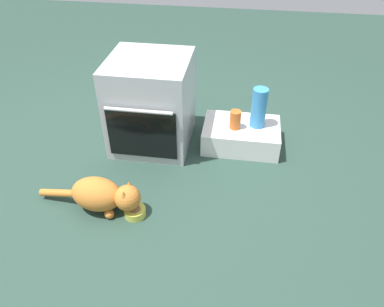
{
  "coord_description": "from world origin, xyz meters",
  "views": [
    {
      "loc": [
        0.67,
        -1.86,
        1.7
      ],
      "look_at": [
        0.38,
        0.01,
        0.25
      ],
      "focal_mm": 34.99,
      "sensor_mm": 36.0,
      "label": 1
    }
  ],
  "objects_px": {
    "cat": "(103,195)",
    "sauce_jar": "(235,120)",
    "pantry_cabinet": "(241,135)",
    "water_bottle": "(259,108)",
    "food_bowl": "(135,211)",
    "oven": "(151,103)"
  },
  "relations": [
    {
      "from": "cat",
      "to": "sauce_jar",
      "type": "relative_size",
      "value": 4.9
    },
    {
      "from": "pantry_cabinet",
      "to": "water_bottle",
      "type": "distance_m",
      "value": 0.26
    },
    {
      "from": "pantry_cabinet",
      "to": "cat",
      "type": "height_order",
      "value": "cat"
    },
    {
      "from": "pantry_cabinet",
      "to": "food_bowl",
      "type": "distance_m",
      "value": 1.03
    },
    {
      "from": "oven",
      "to": "pantry_cabinet",
      "type": "relative_size",
      "value": 1.18
    },
    {
      "from": "food_bowl",
      "to": "pantry_cabinet",
      "type": "bearing_deg",
      "value": 54.24
    },
    {
      "from": "food_bowl",
      "to": "cat",
      "type": "distance_m",
      "value": 0.22
    },
    {
      "from": "sauce_jar",
      "to": "water_bottle",
      "type": "bearing_deg",
      "value": 20.02
    },
    {
      "from": "food_bowl",
      "to": "cat",
      "type": "relative_size",
      "value": 0.19
    },
    {
      "from": "cat",
      "to": "water_bottle",
      "type": "relative_size",
      "value": 2.29
    },
    {
      "from": "food_bowl",
      "to": "water_bottle",
      "type": "bearing_deg",
      "value": 50.31
    },
    {
      "from": "sauce_jar",
      "to": "pantry_cabinet",
      "type": "bearing_deg",
      "value": 36.33
    },
    {
      "from": "cat",
      "to": "water_bottle",
      "type": "distance_m",
      "value": 1.25
    },
    {
      "from": "cat",
      "to": "food_bowl",
      "type": "bearing_deg",
      "value": -0.0
    },
    {
      "from": "oven",
      "to": "cat",
      "type": "height_order",
      "value": "oven"
    },
    {
      "from": "pantry_cabinet",
      "to": "water_bottle",
      "type": "xyz_separation_m",
      "value": [
        0.11,
        0.02,
        0.24
      ]
    },
    {
      "from": "oven",
      "to": "food_bowl",
      "type": "xyz_separation_m",
      "value": [
        0.07,
        -0.79,
        -0.3
      ]
    },
    {
      "from": "oven",
      "to": "food_bowl",
      "type": "relative_size",
      "value": 5.1
    },
    {
      "from": "oven",
      "to": "sauce_jar",
      "type": "distance_m",
      "value": 0.63
    },
    {
      "from": "pantry_cabinet",
      "to": "sauce_jar",
      "type": "height_order",
      "value": "sauce_jar"
    },
    {
      "from": "cat",
      "to": "oven",
      "type": "bearing_deg",
      "value": 86.02
    },
    {
      "from": "food_bowl",
      "to": "water_bottle",
      "type": "relative_size",
      "value": 0.44
    }
  ]
}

